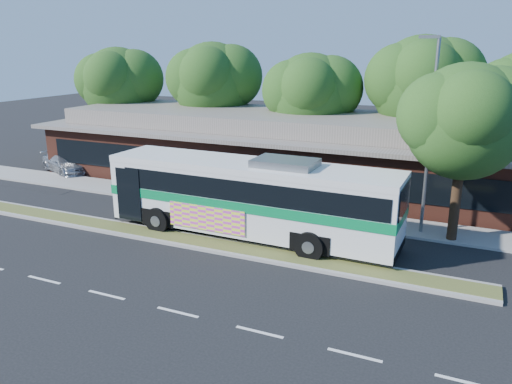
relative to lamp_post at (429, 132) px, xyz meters
The scene contains 13 objects.
ground 12.31m from the lamp_post, 147.90° to the right, with size 120.00×120.00×0.00m, color black.
median_strip 12.00m from the lamp_post, 150.55° to the right, with size 26.00×1.10×0.15m, color #445223.
sidewalk 10.73m from the lamp_post, behind, with size 44.00×2.60×0.12m, color gray.
parking_lot 28.28m from the lamp_post, behind, with size 14.00×12.00×0.01m, color black.
plaza_building 12.17m from the lamp_post, 143.84° to the left, with size 33.20×11.20×4.45m.
lamp_post is the anchor object (origin of this frame).
tree_bg_a 25.84m from the lamp_post, 159.27° to the left, with size 6.47×5.80×8.63m.
tree_bg_b 19.10m from the lamp_post, 147.83° to the left, with size 6.69×6.00×9.00m.
tree_bg_c 12.27m from the lamp_post, 131.77° to the left, with size 6.24×5.60×8.26m.
tree_bg_d 10.32m from the lamp_post, 96.28° to the left, with size 6.91×6.20×9.37m.
transit_bus 8.50m from the lamp_post, 153.40° to the right, with size 13.85×3.45×3.87m.
sedan 24.96m from the lamp_post, behind, with size 1.91×4.69×1.36m, color #A5A7AC.
sidewalk_tree 1.96m from the lamp_post, 10.66° to the right, with size 5.61×5.03×8.01m.
Camera 1 is at (11.47, -17.60, 8.56)m, focal length 35.00 mm.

